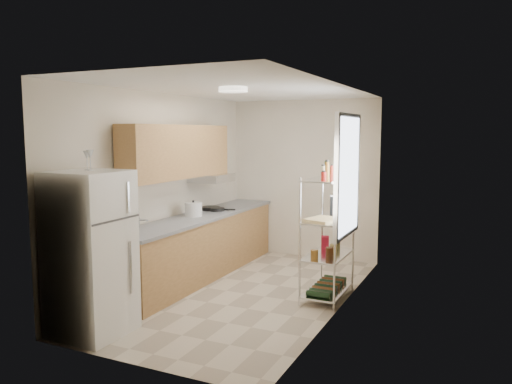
# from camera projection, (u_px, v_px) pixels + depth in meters

# --- Properties ---
(room) EXTENTS (2.52, 4.42, 2.62)m
(room) POSITION_uv_depth(u_px,v_px,m) (245.00, 194.00, 6.28)
(room) COLOR beige
(room) RESTS_ON ground
(counter_run) EXTENTS (0.63, 3.51, 0.90)m
(counter_run) POSITION_uv_depth(u_px,v_px,m) (201.00, 246.00, 7.16)
(counter_run) COLOR tan
(counter_run) RESTS_ON ground
(upper_cabinets) EXTENTS (0.33, 2.20, 0.72)m
(upper_cabinets) POSITION_uv_depth(u_px,v_px,m) (178.00, 152.00, 6.75)
(upper_cabinets) COLOR tan
(upper_cabinets) RESTS_ON room
(range_hood) EXTENTS (0.50, 0.60, 0.12)m
(range_hood) POSITION_uv_depth(u_px,v_px,m) (212.00, 178.00, 7.50)
(range_hood) COLOR #B7BABC
(range_hood) RESTS_ON room
(window) EXTENTS (0.06, 1.00, 1.46)m
(window) POSITION_uv_depth(u_px,v_px,m) (348.00, 175.00, 6.05)
(window) COLOR white
(window) RESTS_ON room
(bakers_rack) EXTENTS (0.45, 0.90, 1.73)m
(bakers_rack) POSITION_uv_depth(u_px,v_px,m) (328.00, 211.00, 6.15)
(bakers_rack) COLOR silver
(bakers_rack) RESTS_ON ground
(ceiling_dome) EXTENTS (0.34, 0.34, 0.05)m
(ceiling_dome) POSITION_uv_depth(u_px,v_px,m) (233.00, 90.00, 5.86)
(ceiling_dome) COLOR white
(ceiling_dome) RESTS_ON room
(refrigerator) EXTENTS (0.69, 0.69, 1.69)m
(refrigerator) POSITION_uv_depth(u_px,v_px,m) (91.00, 253.00, 5.08)
(refrigerator) COLOR white
(refrigerator) RESTS_ON ground
(wine_glass_a) EXTENTS (0.07, 0.07, 0.20)m
(wine_glass_a) POSITION_uv_depth(u_px,v_px,m) (87.00, 160.00, 5.05)
(wine_glass_a) COLOR silver
(wine_glass_a) RESTS_ON refrigerator
(wine_glass_b) EXTENTS (0.08, 0.08, 0.21)m
(wine_glass_b) POSITION_uv_depth(u_px,v_px,m) (90.00, 160.00, 5.00)
(wine_glass_b) COLOR silver
(wine_glass_b) RESTS_ON refrigerator
(rice_cooker) EXTENTS (0.24, 0.24, 0.20)m
(rice_cooker) POSITION_uv_depth(u_px,v_px,m) (193.00, 209.00, 6.98)
(rice_cooker) COLOR silver
(rice_cooker) RESTS_ON counter_run
(frying_pan_large) EXTENTS (0.30, 0.30, 0.05)m
(frying_pan_large) POSITION_uv_depth(u_px,v_px,m) (211.00, 208.00, 7.56)
(frying_pan_large) COLOR black
(frying_pan_large) RESTS_ON counter_run
(frying_pan_small) EXTENTS (0.28, 0.28, 0.05)m
(frying_pan_small) POSITION_uv_depth(u_px,v_px,m) (217.00, 209.00, 7.48)
(frying_pan_small) COLOR black
(frying_pan_small) RESTS_ON counter_run
(cutting_board) EXTENTS (0.41, 0.48, 0.03)m
(cutting_board) POSITION_uv_depth(u_px,v_px,m) (323.00, 219.00, 6.02)
(cutting_board) COLOR tan
(cutting_board) RESTS_ON bakers_rack
(espresso_machine) EXTENTS (0.21, 0.26, 0.26)m
(espresso_machine) POSITION_uv_depth(u_px,v_px,m) (336.00, 204.00, 6.45)
(espresso_machine) COLOR black
(espresso_machine) RESTS_ON bakers_rack
(storage_bag) EXTENTS (0.13, 0.16, 0.16)m
(storage_bag) POSITION_uv_depth(u_px,v_px,m) (325.00, 242.00, 6.53)
(storage_bag) COLOR #B11527
(storage_bag) RESTS_ON bakers_rack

